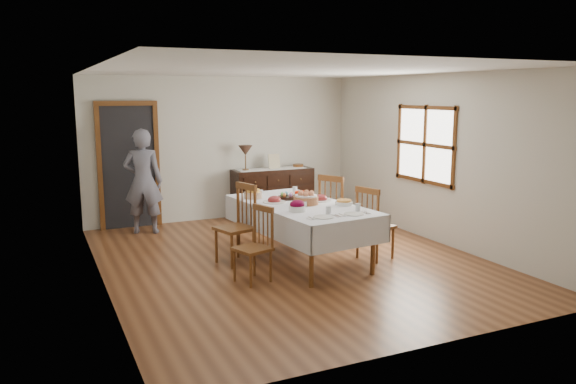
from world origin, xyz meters
name	(u,v)px	position (x,y,z in m)	size (l,w,h in m)	color
ground	(291,260)	(0.00, 0.00, 0.00)	(6.00, 6.00, 0.00)	brown
room_shell	(269,141)	(-0.15, 0.42, 1.64)	(5.02, 6.02, 2.65)	silver
dining_table	(300,211)	(0.11, -0.08, 0.71)	(1.44, 2.46, 0.80)	silver
chair_left_near	(256,244)	(-0.77, -0.62, 0.48)	(0.49, 0.49, 0.94)	#5D3415
chair_left_far	(238,223)	(-0.70, 0.21, 0.55)	(0.56, 0.56, 1.09)	#5D3415
chair_right_near	(373,223)	(1.06, -0.44, 0.52)	(0.54, 0.54, 1.04)	#5D3415
chair_right_far	(336,210)	(0.93, 0.40, 0.56)	(0.62, 0.62, 1.10)	#5D3415
sideboard	(273,193)	(0.88, 2.72, 0.46)	(1.51, 0.55, 0.91)	black
person	(143,178)	(-1.56, 2.44, 0.93)	(0.58, 0.37, 1.86)	slate
bread_basket	(306,199)	(0.17, -0.13, 0.88)	(0.34, 0.34, 0.19)	brown
egg_basket	(287,197)	(0.09, 0.32, 0.84)	(0.27, 0.27, 0.10)	black
ham_platter_a	(274,200)	(-0.17, 0.18, 0.83)	(0.32, 0.32, 0.11)	silver
ham_platter_b	(321,199)	(0.47, 0.01, 0.83)	(0.30, 0.30, 0.11)	silver
beet_bowl	(297,206)	(-0.14, -0.50, 0.87)	(0.22, 0.22, 0.15)	silver
carrot_bowl	(301,194)	(0.33, 0.38, 0.84)	(0.21, 0.21, 0.09)	silver
pineapple_bowl	(253,194)	(-0.33, 0.61, 0.86)	(0.27, 0.27, 0.13)	tan
casserole_dish	(344,202)	(0.62, -0.38, 0.84)	(0.24, 0.24, 0.07)	silver
butter_dish	(301,204)	(0.02, -0.26, 0.84)	(0.15, 0.11, 0.07)	silver
setting_left	(325,215)	(0.04, -0.91, 0.82)	(0.43, 0.31, 0.10)	silver
setting_right	(355,212)	(0.46, -0.91, 0.82)	(0.43, 0.31, 0.10)	silver
glass_far_a	(261,193)	(-0.17, 0.68, 0.85)	(0.06, 0.06, 0.10)	silver
glass_far_b	(295,190)	(0.43, 0.78, 0.85)	(0.07, 0.07, 0.09)	silver
runner	(271,169)	(0.84, 2.69, 0.91)	(1.30, 0.35, 0.01)	silver
table_lamp	(245,151)	(0.34, 2.70, 1.26)	(0.26, 0.26, 0.46)	brown
picture_frame	(274,161)	(0.90, 2.69, 1.05)	(0.22, 0.08, 0.28)	#BDAF89
deco_bowl	(298,166)	(1.42, 2.74, 0.94)	(0.20, 0.20, 0.06)	#5D3415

